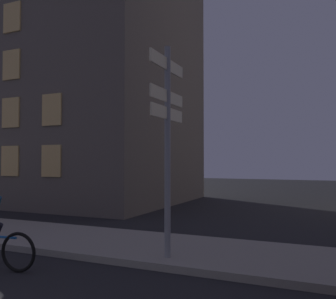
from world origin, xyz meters
name	(u,v)px	position (x,y,z in m)	size (l,w,h in m)	color
sidewalk_kerb	(138,246)	(0.00, 6.88, 0.07)	(40.00, 2.64, 0.14)	gray
signpost	(168,130)	(1.10, 6.04, 2.61)	(0.12, 1.54, 4.11)	gray
building_left_block	(79,76)	(-7.63, 14.61, 6.33)	(10.47, 8.72, 12.66)	#6B6056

